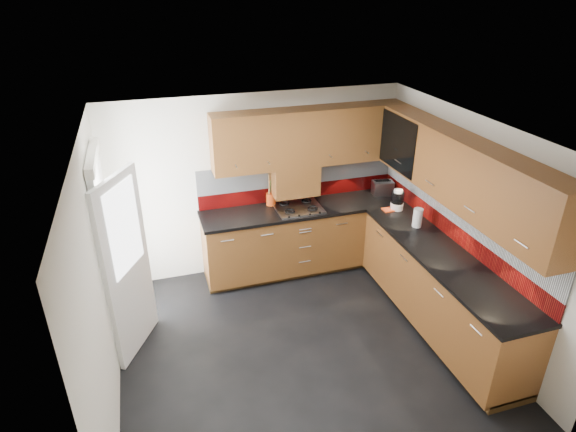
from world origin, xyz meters
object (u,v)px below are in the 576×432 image
object	(u,v)px
gas_hob	(299,208)
food_processor	(397,200)
utensil_pot	(271,198)
toaster	(383,188)

from	to	relation	value
gas_hob	food_processor	xyz separation A→B (m)	(1.21, -0.39, 0.11)
gas_hob	food_processor	world-z (taller)	food_processor
utensil_pot	toaster	world-z (taller)	utensil_pot
utensil_pot	food_processor	size ratio (longest dim) A/B	1.68
toaster	utensil_pot	bearing A→B (deg)	175.29
gas_hob	toaster	size ratio (longest dim) A/B	1.99
utensil_pot	gas_hob	bearing A→B (deg)	-36.37
toaster	food_processor	distance (m)	0.49
toaster	food_processor	world-z (taller)	food_processor
gas_hob	food_processor	distance (m)	1.27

